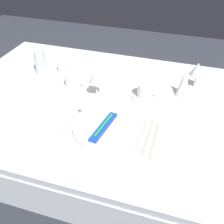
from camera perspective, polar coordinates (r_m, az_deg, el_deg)
ground_plane at (r=1.93m, az=1.66°, el=-16.83°), size 6.00×6.00×0.00m
dining_table at (r=1.46m, az=2.11°, el=-1.17°), size 1.80×1.11×0.74m
dinner_plate at (r=1.24m, az=-1.69°, el=-3.54°), size 0.27×0.27×0.02m
toothbrush_package at (r=1.23m, az=-1.71°, el=-2.94°), size 0.06×0.21×0.02m
fork_outer at (r=1.32m, az=-7.80°, el=-1.43°), size 0.03×0.23×0.00m
dinner_knife at (r=1.22m, az=5.75°, el=-4.96°), size 0.02×0.23×0.00m
spoon_soup at (r=1.25m, az=7.61°, el=-4.09°), size 0.03×0.23×0.01m
spoon_dessert at (r=1.24m, az=8.95°, el=-4.73°), size 0.03×0.23×0.01m
saucer_left at (r=1.56m, az=-7.79°, el=5.17°), size 0.14×0.14×0.01m
coffee_cup_left at (r=1.54m, az=-7.85°, el=6.41°), size 0.10×0.08×0.07m
saucer_right at (r=1.47m, az=6.57°, el=3.06°), size 0.13×0.13×0.01m
coffee_cup_right at (r=1.45m, az=6.76°, el=4.41°), size 0.10×0.08×0.07m
saucer_far at (r=1.71m, az=-9.47°, el=7.94°), size 0.14×0.14×0.01m
coffee_cup_far at (r=1.69m, az=-9.54°, el=9.08°), size 0.10×0.07×0.07m
wine_glass_centre at (r=1.56m, az=16.79°, el=8.08°), size 0.08×0.08×0.15m
wine_glass_left at (r=1.43m, az=-3.26°, el=6.74°), size 0.07×0.07×0.14m
drink_tumbler at (r=1.71m, az=-14.27°, el=9.65°), size 0.06×0.06×0.14m
napkin_folded at (r=1.49m, az=14.34°, el=5.62°), size 0.08×0.08×0.15m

